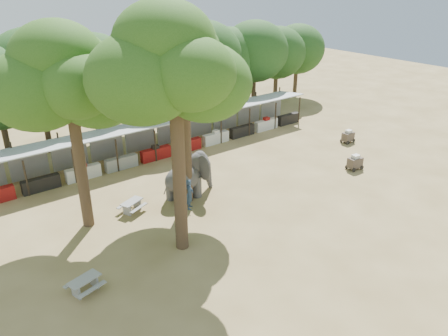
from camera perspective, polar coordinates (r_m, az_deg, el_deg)
ground at (r=24.87m, az=8.95°, el=-7.40°), size 100.00×100.00×0.00m
vendor_stalls at (r=34.29m, az=-7.70°, el=3.99°), size 28.00×2.99×2.80m
yard_tree_left at (r=22.94m, az=-20.23°, el=10.90°), size 7.10×6.90×11.02m
yard_tree_center at (r=19.41m, az=-7.18°, el=13.03°), size 7.10×6.90×12.04m
yard_tree_back at (r=24.42m, az=-5.85°, el=13.79°), size 7.10×6.90×11.36m
backdrop_trees at (r=37.54m, az=-12.16°, el=12.33°), size 46.46×5.95×8.33m
elephant at (r=27.13m, az=-4.60°, el=-0.98°), size 3.68×2.81×2.79m
handler at (r=25.87m, az=-4.53°, el=-3.42°), size 0.80×0.81×1.89m
picnic_table_near at (r=20.70m, az=-17.74°, el=-14.15°), size 1.68×1.58×0.70m
picnic_table_far at (r=26.24m, az=-11.93°, el=-4.72°), size 1.76×1.68×0.69m
cart_front at (r=32.46m, az=16.74°, el=0.74°), size 1.20×0.85×1.10m
cart_back at (r=37.53m, az=15.90°, el=4.01°), size 1.11×0.74×1.07m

